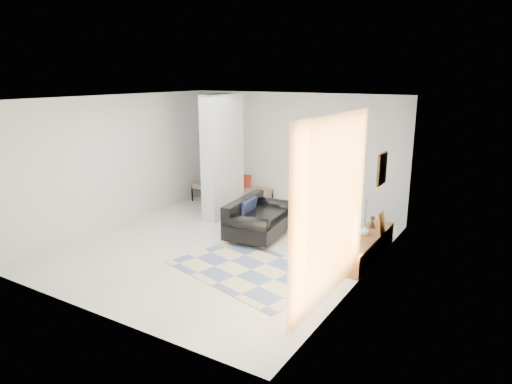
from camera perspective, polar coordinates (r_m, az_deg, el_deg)
The scene contains 17 objects.
floor at distance 8.87m, azimuth -4.21°, elevation -6.75°, with size 6.00×6.00×0.00m, color beige.
ceiling at distance 8.28m, azimuth -4.57°, elevation 11.62°, with size 6.00×6.00×0.00m, color white.
wall_back at distance 11.00m, azimuth 4.76°, elevation 4.98°, with size 6.00×6.00×0.00m, color silver.
wall_front at distance 6.35m, azimuth -20.31°, elevation -2.97°, with size 6.00×6.00×0.00m, color silver.
wall_left at distance 10.28m, azimuth -16.98°, elevation 3.73°, with size 6.00×6.00×0.00m, color silver.
wall_right at distance 7.26m, azimuth 13.59°, elevation -0.35°, with size 6.00×6.00×0.00m, color silver.
partition_column at distance 10.37m, azimuth -4.20°, elevation 4.41°, with size 0.35×1.20×2.80m, color silver.
hallway_door at distance 12.10m, azimuth -4.31°, elevation 4.03°, with size 0.85×0.06×2.04m, color beige.
curtain at distance 6.22m, azimuth 9.63°, elevation -2.14°, with size 2.55×2.55×0.00m, color #FFA843.
wall_art at distance 8.05m, azimuth 15.48°, elevation 2.81°, with size 0.04×0.45×0.55m, color #3B2510.
media_console at distance 8.51m, azimuth 13.53°, elevation -6.61°, with size 0.45×2.04×0.80m.
loveseat at distance 9.29m, azimuth 0.20°, elevation -3.41°, with size 1.14×1.74×0.76m.
daybed at distance 11.66m, azimuth -3.11°, elevation 0.59°, with size 2.02×0.93×0.77m.
area_rug at distance 7.81m, azimuth -0.61°, elevation -9.70°, with size 2.59×1.73×0.01m, color #C5B897.
cylinder_lamp at distance 7.84m, azimuth 12.29°, elevation -4.72°, with size 0.10×0.10×0.55m, color white.
bronze_figurine at distance 8.88m, azimuth 14.37°, elevation -3.64°, with size 0.11×0.11×0.23m, color #321E16, non-canonical shape.
vase at distance 8.46m, azimuth 13.40°, elevation -4.66°, with size 0.17×0.17×0.18m, color white.
Camera 1 is at (4.83, -6.71, 3.21)m, focal length 32.00 mm.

